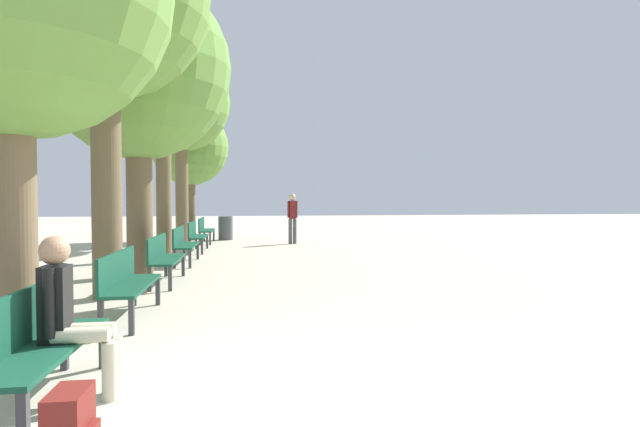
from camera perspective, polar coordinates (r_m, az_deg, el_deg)
The scene contains 14 objects.
ground_plane at distance 3.79m, azimuth -5.83°, elevation -22.76°, with size 80.00×80.00×0.00m, color beige.
bench_row_0 at distance 4.43m, azimuth -29.78°, elevation -12.24°, with size 0.42×1.71×0.88m.
bench_row_1 at distance 6.99m, azimuth -21.32°, elevation -7.01°, with size 0.42×1.71×0.88m.
bench_row_2 at distance 9.64m, azimuth -17.52°, elevation -4.56°, with size 0.42×1.71×0.88m.
bench_row_3 at distance 12.33m, azimuth -15.38°, elevation -3.16°, with size 0.42×1.71×0.88m.
bench_row_4 at distance 15.03m, azimuth -14.01°, elevation -2.27°, with size 0.42×1.71×0.88m.
bench_row_5 at distance 17.75m, azimuth -13.07°, elevation -1.64°, with size 0.42×1.71×0.88m.
tree_row_2 at distance 10.98m, azimuth -20.09°, elevation 15.21°, with size 3.68×3.68×6.02m.
tree_row_3 at distance 13.83m, azimuth -17.55°, elevation 15.18°, with size 3.14×3.14×6.41m.
tree_row_4 at distance 17.06m, azimuth -15.59°, elevation 11.94°, with size 3.13×3.13×6.21m.
tree_row_5 at distance 19.10m, azimuth -14.64°, elevation 7.24°, with size 2.80×2.80×4.83m.
person_seated at distance 4.41m, azimuth -26.55°, elevation -10.05°, with size 0.59×0.34×1.28m.
pedestrian_near at distance 17.01m, azimuth -3.16°, elevation -0.20°, with size 0.35×0.25×1.71m.
trash_bin at distance 18.94m, azimuth -10.74°, elevation -1.65°, with size 0.53×0.53×0.88m.
Camera 1 is at (-0.12, -3.44, 1.58)m, focal length 28.00 mm.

